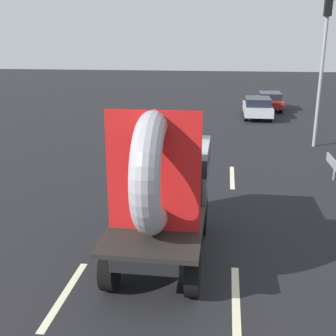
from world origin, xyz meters
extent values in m
plane|color=black|center=(0.00, 0.00, 0.00)|extent=(120.00, 120.00, 0.00)
cylinder|color=black|center=(-0.91, 0.66, 0.50)|extent=(0.28, 0.99, 0.99)
cylinder|color=black|center=(0.79, 0.66, 0.50)|extent=(0.28, 0.99, 0.99)
cylinder|color=black|center=(-0.91, -2.19, 0.50)|extent=(0.28, 0.99, 0.99)
cylinder|color=black|center=(0.79, -2.19, 0.50)|extent=(0.28, 0.99, 0.99)
cube|color=black|center=(-0.06, -0.66, 0.97)|extent=(1.30, 4.64, 0.25)
cube|color=#4C5156|center=(-0.06, 0.66, 1.77)|extent=(2.00, 2.00, 1.35)
cube|color=black|center=(-0.06, 0.61, 2.07)|extent=(2.02, 1.90, 0.44)
cube|color=black|center=(-0.06, -1.66, 1.14)|extent=(2.00, 2.65, 0.10)
cube|color=black|center=(-0.06, -0.39, 1.74)|extent=(1.80, 0.08, 1.10)
torus|color=#9E9EA3|center=(-0.06, -1.81, 2.44)|extent=(0.58, 2.49, 2.49)
cube|color=red|center=(-0.06, -1.81, 2.44)|extent=(1.90, 0.03, 2.49)
cylinder|color=black|center=(2.63, 19.61, 0.31)|extent=(0.21, 0.62, 0.62)
cylinder|color=black|center=(4.14, 19.61, 0.31)|extent=(0.21, 0.62, 0.62)
cylinder|color=black|center=(2.63, 17.01, 0.31)|extent=(0.21, 0.62, 0.62)
cylinder|color=black|center=(4.14, 17.01, 0.31)|extent=(0.21, 0.62, 0.62)
cube|color=silver|center=(3.39, 18.31, 0.58)|extent=(1.74, 4.07, 0.53)
cube|color=black|center=(3.39, 18.21, 1.08)|extent=(1.57, 2.28, 0.48)
cylinder|color=gray|center=(5.62, 10.88, 2.96)|extent=(0.16, 0.16, 5.93)
cube|color=black|center=(5.62, 10.88, 6.38)|extent=(0.30, 0.36, 0.90)
cylinder|color=slate|center=(5.37, 5.72, 0.28)|extent=(0.10, 0.10, 0.55)
cube|color=beige|center=(-1.79, -2.57, 0.00)|extent=(0.16, 2.43, 0.01)
cube|color=beige|center=(-1.79, 5.44, 0.00)|extent=(0.16, 2.89, 0.01)
cube|color=beige|center=(1.66, -2.55, 0.00)|extent=(0.16, 2.99, 0.01)
cube|color=beige|center=(1.66, 5.53, 0.00)|extent=(0.16, 2.68, 0.01)
cylinder|color=black|center=(3.75, 23.02, 0.30)|extent=(0.20, 0.59, 0.59)
cylinder|color=black|center=(5.19, 23.02, 0.30)|extent=(0.20, 0.59, 0.59)
cylinder|color=black|center=(3.75, 20.54, 0.30)|extent=(0.20, 0.59, 0.59)
cylinder|color=black|center=(5.19, 20.54, 0.30)|extent=(0.20, 0.59, 0.59)
cube|color=maroon|center=(4.47, 21.78, 0.55)|extent=(1.66, 3.88, 0.51)
cube|color=black|center=(4.47, 21.69, 1.03)|extent=(1.50, 2.17, 0.46)
camera|label=1|loc=(1.30, -9.62, 4.98)|focal=44.91mm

